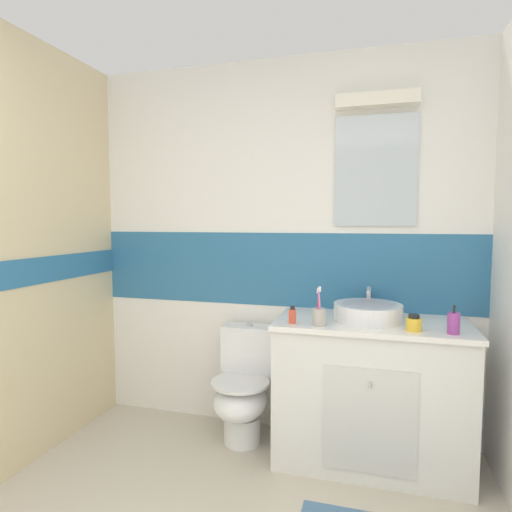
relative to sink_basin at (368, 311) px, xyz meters
name	(u,v)px	position (x,y,z in m)	size (l,w,h in m)	color
wall_back_tiled	(281,246)	(-0.59, 0.32, 0.36)	(3.20, 0.20, 2.50)	white
vanity_cabinet	(370,391)	(0.02, -0.01, -0.48)	(1.10, 0.57, 0.85)	silver
sink_basin	(368,311)	(0.00, 0.00, 0.00)	(0.40, 0.44, 0.17)	white
toilet	(244,388)	(-0.77, 0.02, -0.56)	(0.37, 0.50, 0.74)	white
toothbrush_cup	(319,316)	(-0.26, -0.20, 0.00)	(0.07, 0.07, 0.22)	#B2ADA3
soap_dispenser	(454,323)	(0.43, -0.19, 0.00)	(0.06, 0.06, 0.15)	#993F99
perfume_flask_small	(292,315)	(-0.41, -0.20, 0.00)	(0.04, 0.03, 0.10)	#D84C33
hair_gel_jar	(414,323)	(0.24, -0.18, -0.01)	(0.08, 0.08, 0.09)	yellow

